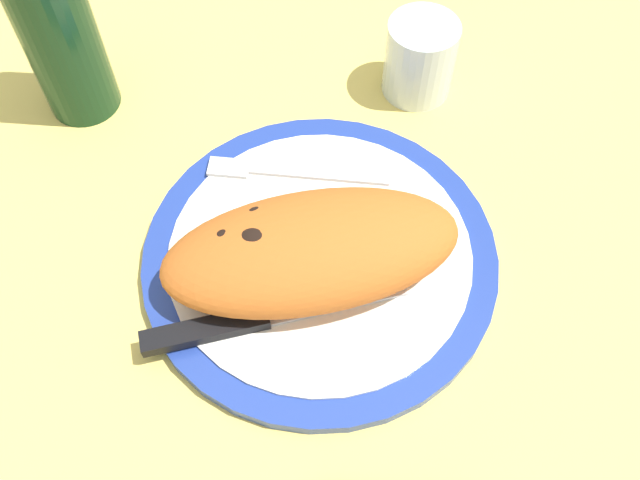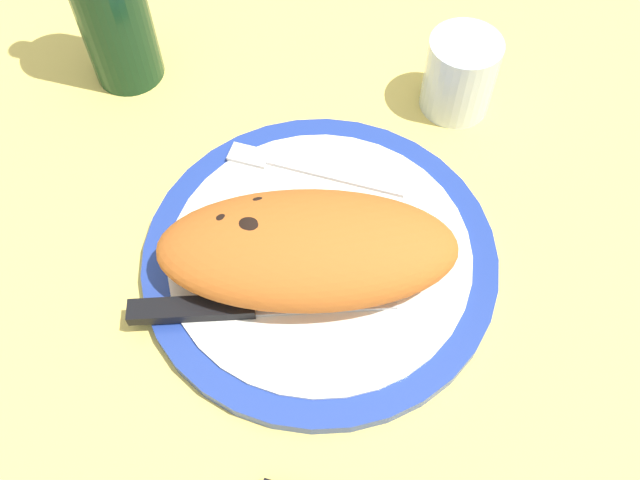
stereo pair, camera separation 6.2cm
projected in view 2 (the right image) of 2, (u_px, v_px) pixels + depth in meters
The scene contains 6 objects.
ground_plane at pixel (320, 269), 66.64cm from camera, with size 150.00×150.00×3.00cm, color #EACC60.
plate at pixel (320, 256), 64.68cm from camera, with size 32.82×32.82×1.70cm.
calzone at pixel (307, 249), 60.13cm from camera, with size 28.31×18.02×6.70cm.
fork at pixel (299, 168), 68.81cm from camera, with size 17.99×2.53×0.40cm.
knife at pixel (223, 308), 60.33cm from camera, with size 22.82×8.62×1.20cm.
water_glass at pixel (459, 79), 72.71cm from camera, with size 7.45×7.45×8.59cm.
Camera 2 is at (-7.86, 31.94, 56.52)cm, focal length 39.13 mm.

